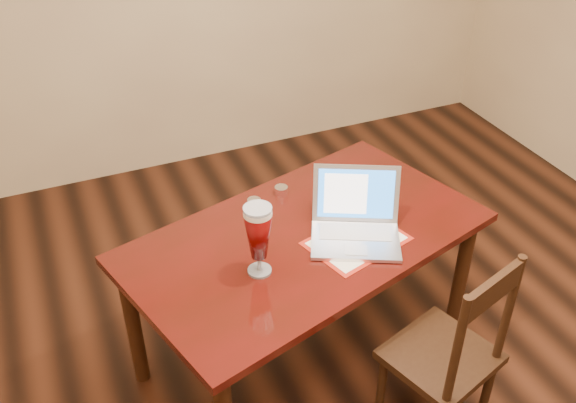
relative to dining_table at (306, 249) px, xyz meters
name	(u,v)px	position (x,y,z in m)	size (l,w,h in m)	color
room_shell	(419,25)	(0.07, -0.53, 1.13)	(4.51, 5.01, 2.71)	tan
dining_table	(306,249)	(0.00, 0.00, 0.00)	(1.68, 1.23, 1.01)	#430A08
dining_chair	(448,356)	(0.34, -0.59, -0.20)	(0.48, 0.47, 0.92)	black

